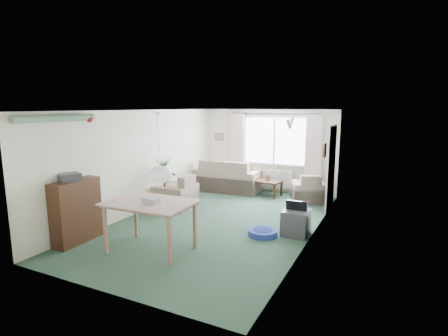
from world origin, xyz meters
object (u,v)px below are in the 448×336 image
at_px(bookshelf, 76,211).
at_px(tv_cube, 296,222).
at_px(coffee_table, 264,187).
at_px(houseplant, 165,183).
at_px(sofa, 229,175).
at_px(armchair_left, 176,191).
at_px(pet_bed, 263,233).
at_px(armchair_corner, 309,187).
at_px(dining_table, 151,227).

height_order(bookshelf, tv_cube, bookshelf).
distance_m(bookshelf, tv_cube, 4.15).
xyz_separation_m(coffee_table, bookshelf, (-1.94, -4.79, 0.36)).
height_order(coffee_table, houseplant, houseplant).
bearing_deg(houseplant, sofa, 75.69).
bearing_deg(houseplant, armchair_left, 58.30).
height_order(sofa, pet_bed, sofa).
bearing_deg(bookshelf, armchair_corner, 53.60).
distance_m(armchair_left, houseplant, 0.37).
distance_m(armchair_corner, bookshelf, 5.71).
bearing_deg(bookshelf, houseplant, 83.47).
relative_size(armchair_left, houseplant, 0.70).
xyz_separation_m(coffee_table, houseplant, (-1.75, -2.31, 0.43)).
height_order(sofa, armchair_corner, sofa).
xyz_separation_m(armchair_left, dining_table, (1.14, -2.46, 0.02)).
bearing_deg(armchair_left, pet_bed, 68.46).
xyz_separation_m(dining_table, tv_cube, (2.06, 1.87, -0.18)).
bearing_deg(sofa, dining_table, 95.61).
bearing_deg(houseplant, bookshelf, -94.37).
relative_size(sofa, pet_bed, 3.28).
xyz_separation_m(sofa, coffee_table, (1.14, -0.07, -0.25)).
bearing_deg(houseplant, armchair_corner, 36.44).
bearing_deg(coffee_table, houseplant, -127.10).
bearing_deg(coffee_table, bookshelf, -112.00).
distance_m(armchair_corner, armchair_left, 3.49).
height_order(tv_cube, pet_bed, tv_cube).
height_order(armchair_left, houseplant, houseplant).
relative_size(armchair_left, pet_bed, 1.60).
distance_m(coffee_table, houseplant, 2.93).
relative_size(armchair_corner, tv_cube, 1.54).
bearing_deg(tv_cube, coffee_table, 120.22).
xyz_separation_m(houseplant, tv_cube, (3.35, -0.34, -0.40)).
bearing_deg(bookshelf, armchair_left, 80.73).
xyz_separation_m(armchair_left, houseplant, (-0.15, -0.24, 0.24)).
bearing_deg(dining_table, houseplant, 120.20).
xyz_separation_m(sofa, tv_cube, (2.74, -2.72, -0.22)).
height_order(sofa, coffee_table, sofa).
height_order(coffee_table, bookshelf, bookshelf).
relative_size(sofa, bookshelf, 1.60).
distance_m(tv_cube, pet_bed, 0.68).
bearing_deg(dining_table, coffee_table, 84.20).
bearing_deg(dining_table, armchair_left, 114.86).
bearing_deg(armchair_left, tv_cube, 77.53).
relative_size(dining_table, pet_bed, 2.41).
bearing_deg(armchair_corner, coffee_table, -25.81).
bearing_deg(dining_table, pet_bed, 45.31).
relative_size(bookshelf, pet_bed, 2.05).
distance_m(coffee_table, tv_cube, 3.10).
bearing_deg(houseplant, pet_bed, -13.90).
relative_size(tv_cube, pet_bed, 0.95).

